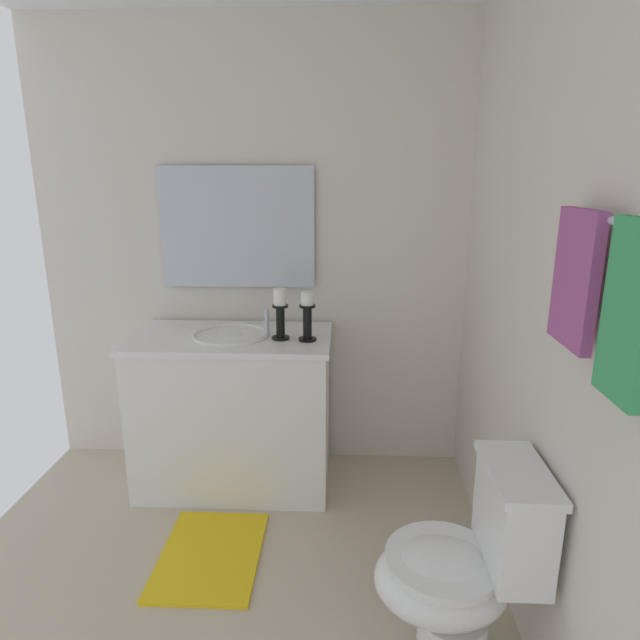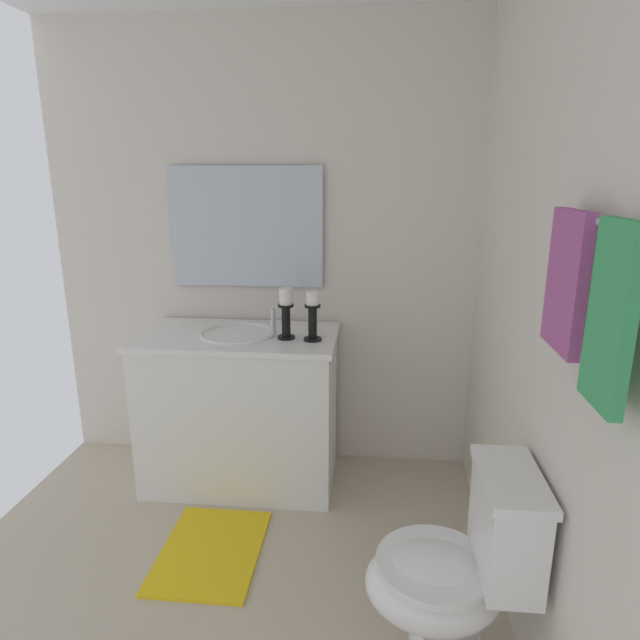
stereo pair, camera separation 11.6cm
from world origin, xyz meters
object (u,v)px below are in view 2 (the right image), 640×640
(vanity_cabinet, at_px, (241,408))
(towel_bar, at_px, (605,223))
(sink_basin, at_px, (238,341))
(towel_near_vanity, at_px, (566,281))
(candle_holder_tall, at_px, (313,315))
(towel_center, at_px, (611,316))
(bath_mat, at_px, (211,551))
(candle_holder_short, at_px, (286,312))
(mirror, at_px, (246,227))
(toilet, at_px, (454,575))

(vanity_cabinet, bearing_deg, towel_bar, 41.76)
(sink_basin, height_order, towel_near_vanity, towel_near_vanity)
(towel_near_vanity, bearing_deg, candle_holder_tall, -145.42)
(vanity_cabinet, relative_size, towel_center, 2.59)
(sink_basin, relative_size, towel_near_vanity, 1.10)
(vanity_cabinet, distance_m, bath_mat, 0.75)
(candle_holder_short, bearing_deg, mirror, -141.05)
(towel_bar, bearing_deg, candle_holder_short, -144.12)
(candle_holder_tall, height_order, towel_near_vanity, towel_near_vanity)
(candle_holder_tall, relative_size, towel_near_vanity, 0.68)
(towel_near_vanity, bearing_deg, mirror, -141.40)
(vanity_cabinet, xyz_separation_m, towel_center, (1.50, 1.20, 0.94))
(candle_holder_tall, bearing_deg, sink_basin, -99.53)
(mirror, relative_size, toilet, 1.12)
(sink_basin, relative_size, toilet, 0.54)
(candle_holder_short, height_order, towel_bar, towel_bar)
(candle_holder_short, xyz_separation_m, toilet, (1.05, 0.73, -0.62))
(candle_holder_tall, relative_size, candle_holder_short, 0.96)
(candle_holder_tall, bearing_deg, vanity_cabinet, -99.51)
(candle_holder_tall, relative_size, bath_mat, 0.42)
(towel_near_vanity, bearing_deg, bath_mat, -116.39)
(mirror, distance_m, towel_bar, 2.05)
(vanity_cabinet, distance_m, towel_near_vanity, 1.96)
(candle_holder_short, bearing_deg, sink_basin, -100.45)
(candle_holder_tall, bearing_deg, candle_holder_short, -97.75)
(candle_holder_short, height_order, towel_near_vanity, towel_near_vanity)
(vanity_cabinet, bearing_deg, mirror, 179.99)
(vanity_cabinet, relative_size, towel_near_vanity, 2.86)
(candle_holder_short, height_order, bath_mat, candle_holder_short)
(vanity_cabinet, distance_m, towel_bar, 2.14)
(candle_holder_tall, xyz_separation_m, candle_holder_short, (-0.02, -0.14, 0.01))
(towel_near_vanity, bearing_deg, toilet, -120.12)
(candle_holder_short, bearing_deg, candle_holder_tall, 82.25)
(towel_near_vanity, distance_m, towel_center, 0.28)
(vanity_cabinet, xyz_separation_m, sink_basin, (0.00, 0.00, 0.38))
(candle_holder_tall, height_order, candle_holder_short, candle_holder_short)
(toilet, bearing_deg, sink_basin, -137.99)
(candle_holder_tall, distance_m, towel_near_vanity, 1.46)
(mirror, height_order, towel_near_vanity, mirror)
(vanity_cabinet, relative_size, candle_holder_short, 4.03)
(sink_basin, relative_size, mirror, 0.48)
(towel_center, height_order, bath_mat, towel_center)
(towel_bar, height_order, towel_near_vanity, towel_near_vanity)
(bath_mat, bearing_deg, towel_bar, 58.81)
(toilet, height_order, towel_bar, towel_bar)
(mirror, relative_size, towel_near_vanity, 2.30)
(vanity_cabinet, height_order, sink_basin, sink_basin)
(vanity_cabinet, height_order, candle_holder_tall, candle_holder_tall)
(vanity_cabinet, distance_m, towel_center, 2.14)
(mirror, height_order, candle_holder_short, mirror)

